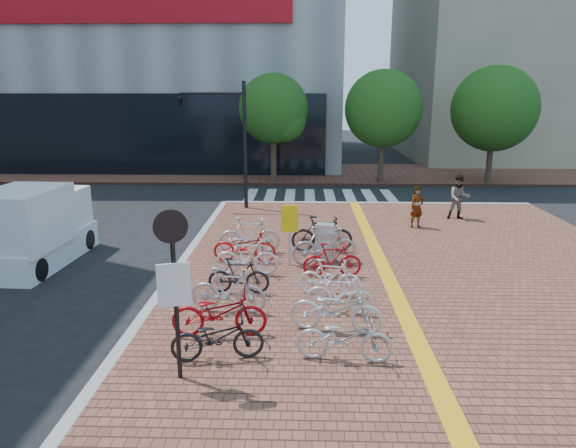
{
  "coord_description": "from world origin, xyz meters",
  "views": [
    {
      "loc": [
        -0.37,
        -11.24,
        5.1
      ],
      "look_at": [
        -0.79,
        3.46,
        1.3
      ],
      "focal_mm": 32.0,
      "sensor_mm": 36.0,
      "label": 1
    }
  ],
  "objects_px": {
    "bike_2": "(228,290)",
    "bike_6": "(249,235)",
    "bike_9": "(340,294)",
    "bike_12": "(325,245)",
    "utility_box": "(325,243)",
    "pedestrian_a": "(417,207)",
    "bike_10": "(330,278)",
    "bike_11": "(332,260)",
    "bike_8": "(336,309)",
    "box_truck": "(36,228)",
    "bike_3": "(239,276)",
    "bike_4": "(247,257)",
    "bike_5": "(245,246)",
    "bike_13": "(322,234)",
    "notice_sign": "(174,275)",
    "traffic_light_pole": "(215,122)",
    "bike_7": "(344,337)",
    "yellow_sign": "(289,224)",
    "bike_0": "(217,337)",
    "pedestrian_b": "(459,197)"
  },
  "relations": [
    {
      "from": "bike_5",
      "to": "box_truck",
      "type": "relative_size",
      "value": 0.43
    },
    {
      "from": "bike_8",
      "to": "traffic_light_pole",
      "type": "bearing_deg",
      "value": 30.56
    },
    {
      "from": "bike_7",
      "to": "notice_sign",
      "type": "xyz_separation_m",
      "value": [
        -2.97,
        -0.74,
        1.47
      ]
    },
    {
      "from": "bike_13",
      "to": "pedestrian_a",
      "type": "height_order",
      "value": "pedestrian_a"
    },
    {
      "from": "bike_8",
      "to": "box_truck",
      "type": "xyz_separation_m",
      "value": [
        -8.74,
        4.62,
        0.48
      ]
    },
    {
      "from": "yellow_sign",
      "to": "bike_12",
      "type": "bearing_deg",
      "value": 5.23
    },
    {
      "from": "bike_7",
      "to": "box_truck",
      "type": "bearing_deg",
      "value": 62.42
    },
    {
      "from": "bike_7",
      "to": "box_truck",
      "type": "xyz_separation_m",
      "value": [
        -8.82,
        5.83,
        0.51
      ]
    },
    {
      "from": "bike_9",
      "to": "box_truck",
      "type": "distance_m",
      "value": 9.63
    },
    {
      "from": "pedestrian_b",
      "to": "bike_5",
      "type": "bearing_deg",
      "value": -140.17
    },
    {
      "from": "utility_box",
      "to": "yellow_sign",
      "type": "distance_m",
      "value": 1.32
    },
    {
      "from": "bike_2",
      "to": "utility_box",
      "type": "bearing_deg",
      "value": -24.87
    },
    {
      "from": "bike_9",
      "to": "notice_sign",
      "type": "distance_m",
      "value": 4.45
    },
    {
      "from": "bike_12",
      "to": "bike_8",
      "type": "bearing_deg",
      "value": 168.89
    },
    {
      "from": "bike_3",
      "to": "box_truck",
      "type": "xyz_separation_m",
      "value": [
        -6.42,
        2.55,
        0.53
      ]
    },
    {
      "from": "bike_10",
      "to": "notice_sign",
      "type": "distance_m",
      "value": 5.08
    },
    {
      "from": "bike_6",
      "to": "traffic_light_pole",
      "type": "xyz_separation_m",
      "value": [
        -2.05,
        6.48,
        3.14
      ]
    },
    {
      "from": "bike_8",
      "to": "box_truck",
      "type": "distance_m",
      "value": 9.9
    },
    {
      "from": "bike_5",
      "to": "bike_9",
      "type": "xyz_separation_m",
      "value": [
        2.59,
        -3.57,
        -0.02
      ]
    },
    {
      "from": "bike_0",
      "to": "bike_7",
      "type": "bearing_deg",
      "value": -98.93
    },
    {
      "from": "bike_4",
      "to": "bike_7",
      "type": "xyz_separation_m",
      "value": [
        2.34,
        -4.62,
        -0.05
      ]
    },
    {
      "from": "bike_9",
      "to": "bike_11",
      "type": "height_order",
      "value": "bike_11"
    },
    {
      "from": "bike_6",
      "to": "pedestrian_b",
      "type": "height_order",
      "value": "pedestrian_b"
    },
    {
      "from": "bike_4",
      "to": "bike_11",
      "type": "height_order",
      "value": "bike_4"
    },
    {
      "from": "bike_3",
      "to": "bike_9",
      "type": "relative_size",
      "value": 1.0
    },
    {
      "from": "bike_2",
      "to": "bike_6",
      "type": "height_order",
      "value": "bike_6"
    },
    {
      "from": "bike_4",
      "to": "bike_5",
      "type": "height_order",
      "value": "bike_4"
    },
    {
      "from": "bike_13",
      "to": "box_truck",
      "type": "bearing_deg",
      "value": 94.79
    },
    {
      "from": "bike_8",
      "to": "bike_10",
      "type": "xyz_separation_m",
      "value": [
        -0.03,
        1.99,
        -0.04
      ]
    },
    {
      "from": "traffic_light_pole",
      "to": "bike_7",
      "type": "bearing_deg",
      "value": -71.02
    },
    {
      "from": "bike_3",
      "to": "bike_4",
      "type": "xyz_separation_m",
      "value": [
        0.06,
        1.34,
        0.06
      ]
    },
    {
      "from": "bike_13",
      "to": "notice_sign",
      "type": "relative_size",
      "value": 0.63
    },
    {
      "from": "bike_12",
      "to": "pedestrian_a",
      "type": "distance_m",
      "value": 5.69
    },
    {
      "from": "bike_9",
      "to": "bike_6",
      "type": "bearing_deg",
      "value": 41.29
    },
    {
      "from": "bike_11",
      "to": "pedestrian_a",
      "type": "bearing_deg",
      "value": -36.19
    },
    {
      "from": "bike_13",
      "to": "bike_10",
      "type": "bearing_deg",
      "value": 179.25
    },
    {
      "from": "bike_4",
      "to": "utility_box",
      "type": "xyz_separation_m",
      "value": [
        2.21,
        1.28,
        0.04
      ]
    },
    {
      "from": "bike_8",
      "to": "pedestrian_a",
      "type": "distance_m",
      "value": 9.46
    },
    {
      "from": "bike_4",
      "to": "bike_10",
      "type": "height_order",
      "value": "bike_4"
    },
    {
      "from": "bike_6",
      "to": "bike_7",
      "type": "xyz_separation_m",
      "value": [
        2.47,
        -6.66,
        -0.1
      ]
    },
    {
      "from": "bike_9",
      "to": "bike_11",
      "type": "bearing_deg",
      "value": 12.87
    },
    {
      "from": "bike_5",
      "to": "traffic_light_pole",
      "type": "bearing_deg",
      "value": 16.97
    },
    {
      "from": "bike_5",
      "to": "bike_10",
      "type": "distance_m",
      "value": 3.49
    },
    {
      "from": "utility_box",
      "to": "box_truck",
      "type": "distance_m",
      "value": 8.71
    },
    {
      "from": "yellow_sign",
      "to": "traffic_light_pole",
      "type": "height_order",
      "value": "traffic_light_pole"
    },
    {
      "from": "bike_10",
      "to": "bike_11",
      "type": "height_order",
      "value": "bike_11"
    },
    {
      "from": "yellow_sign",
      "to": "bike_10",
      "type": "bearing_deg",
      "value": -65.05
    },
    {
      "from": "bike_9",
      "to": "bike_13",
      "type": "distance_m",
      "value": 4.67
    },
    {
      "from": "bike_5",
      "to": "bike_7",
      "type": "height_order",
      "value": "bike_5"
    },
    {
      "from": "bike_9",
      "to": "bike_12",
      "type": "distance_m",
      "value": 3.43
    }
  ]
}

